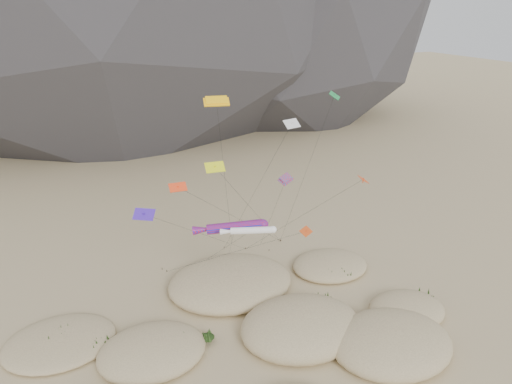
# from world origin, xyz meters

# --- Properties ---
(ground) EXTENTS (500.00, 500.00, 0.00)m
(ground) POSITION_xyz_m (0.00, 0.00, 0.00)
(ground) COLOR #CCB789
(ground) RESTS_ON ground
(dunes) EXTENTS (49.80, 35.33, 4.10)m
(dunes) POSITION_xyz_m (-2.50, 4.33, 0.76)
(dunes) COLOR #CCB789
(dunes) RESTS_ON ground
(dune_grass) EXTENTS (44.61, 25.78, 1.61)m
(dune_grass) POSITION_xyz_m (0.44, 3.32, 0.85)
(dune_grass) COLOR black
(dune_grass) RESTS_ON ground
(kite_stakes) EXTENTS (19.50, 3.81, 0.30)m
(kite_stakes) POSITION_xyz_m (2.31, 24.33, 0.15)
(kite_stakes) COLOR #3F2D1E
(kite_stakes) RESTS_ON ground
(rainbow_tube_kite) EXTENTS (8.66, 13.89, 11.47)m
(rainbow_tube_kite) POSITION_xyz_m (-2.13, 12.32, 10.46)
(rainbow_tube_kite) COLOR red
(rainbow_tube_kite) RESTS_ON ground
(white_tube_kite) EXTENTS (5.96, 15.13, 11.55)m
(white_tube_kite) POSITION_xyz_m (-1.04, 9.76, 10.90)
(white_tube_kite) COLOR white
(white_tube_kite) RESTS_ON ground
(orange_parafoil) EXTENTS (7.84, 12.63, 25.45)m
(orange_parafoil) POSITION_xyz_m (-2.28, 16.10, 24.66)
(orange_parafoil) COLOR #FFB90D
(orange_parafoil) RESTS_ON ground
(multi_parafoil) EXTENTS (5.62, 16.94, 17.04)m
(multi_parafoil) POSITION_xyz_m (3.59, 9.86, 16.38)
(multi_parafoil) COLOR red
(multi_parafoil) RESTS_ON ground
(delta_kites) EXTENTS (29.23, 17.77, 24.96)m
(delta_kites) POSITION_xyz_m (1.66, 11.98, 17.01)
(delta_kites) COLOR #421FB5
(delta_kites) RESTS_ON ground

